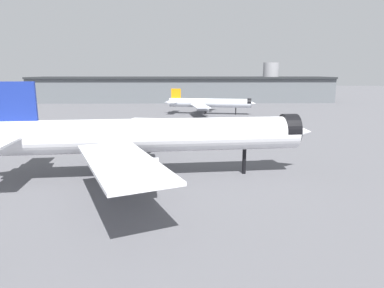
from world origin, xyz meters
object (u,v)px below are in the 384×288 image
(airliner_near_gate, at_px, (150,136))
(airliner_far_taxiway, at_px, (209,103))
(baggage_tug_wing, at_px, (51,145))
(traffic_cone_wingtip, at_px, (89,143))

(airliner_near_gate, height_order, airliner_far_taxiway, airliner_near_gate)
(airliner_near_gate, height_order, baggage_tug_wing, airliner_near_gate)
(traffic_cone_wingtip, bearing_deg, airliner_far_taxiway, 67.00)
(baggage_tug_wing, bearing_deg, airliner_far_taxiway, 113.25)
(traffic_cone_wingtip, bearing_deg, baggage_tug_wing, -138.77)
(airliner_near_gate, bearing_deg, traffic_cone_wingtip, 117.94)
(baggage_tug_wing, relative_size, traffic_cone_wingtip, 4.86)
(airliner_near_gate, relative_size, traffic_cone_wingtip, 93.09)
(airliner_far_taxiway, relative_size, traffic_cone_wingtip, 63.58)
(airliner_near_gate, xyz_separation_m, traffic_cone_wingtip, (-25.06, 29.19, -8.04))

